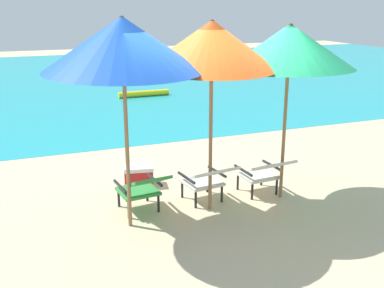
{
  "coord_description": "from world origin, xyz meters",
  "views": [
    {
      "loc": [
        -2.42,
        -5.9,
        2.83
      ],
      "look_at": [
        0.0,
        0.37,
        0.75
      ],
      "focal_mm": 43.04,
      "sensor_mm": 36.0,
      "label": 1
    }
  ],
  "objects_px": {
    "swim_buoy": "(144,93)",
    "cooler_box": "(139,175)",
    "lounge_chair_right": "(264,171)",
    "lounge_chair_left": "(142,187)",
    "lounge_chair_center": "(208,178)",
    "beach_umbrella_left": "(123,44)",
    "beach_umbrella_center": "(212,44)",
    "beach_umbrella_right": "(289,47)"
  },
  "relations": [
    {
      "from": "lounge_chair_left",
      "to": "lounge_chair_right",
      "type": "bearing_deg",
      "value": -1.8
    },
    {
      "from": "lounge_chair_right",
      "to": "beach_umbrella_left",
      "type": "height_order",
      "value": "beach_umbrella_left"
    },
    {
      "from": "lounge_chair_left",
      "to": "cooler_box",
      "type": "relative_size",
      "value": 1.78
    },
    {
      "from": "lounge_chair_right",
      "to": "cooler_box",
      "type": "bearing_deg",
      "value": 145.67
    },
    {
      "from": "swim_buoy",
      "to": "lounge_chair_left",
      "type": "xyz_separation_m",
      "value": [
        -2.23,
        -8.07,
        0.31
      ]
    },
    {
      "from": "lounge_chair_left",
      "to": "beach_umbrella_right",
      "type": "xyz_separation_m",
      "value": [
        2.1,
        -0.17,
        1.84
      ]
    },
    {
      "from": "beach_umbrella_center",
      "to": "beach_umbrella_right",
      "type": "height_order",
      "value": "beach_umbrella_center"
    },
    {
      "from": "lounge_chair_left",
      "to": "lounge_chair_center",
      "type": "xyz_separation_m",
      "value": [
        0.97,
        -0.02,
        0.0
      ]
    },
    {
      "from": "swim_buoy",
      "to": "beach_umbrella_center",
      "type": "relative_size",
      "value": 0.6
    },
    {
      "from": "beach_umbrella_center",
      "to": "cooler_box",
      "type": "xyz_separation_m",
      "value": [
        -0.72,
        1.24,
        -2.15
      ]
    },
    {
      "from": "lounge_chair_right",
      "to": "beach_umbrella_center",
      "type": "bearing_deg",
      "value": -172.93
    },
    {
      "from": "lounge_chair_center",
      "to": "beach_umbrella_right",
      "type": "distance_m",
      "value": 2.16
    },
    {
      "from": "beach_umbrella_center",
      "to": "beach_umbrella_right",
      "type": "relative_size",
      "value": 1.02
    },
    {
      "from": "cooler_box",
      "to": "swim_buoy",
      "type": "bearing_deg",
      "value": 73.97
    },
    {
      "from": "cooler_box",
      "to": "lounge_chair_center",
      "type": "bearing_deg",
      "value": -55.28
    },
    {
      "from": "swim_buoy",
      "to": "lounge_chair_left",
      "type": "distance_m",
      "value": 8.38
    },
    {
      "from": "lounge_chair_center",
      "to": "cooler_box",
      "type": "bearing_deg",
      "value": 124.72
    },
    {
      "from": "lounge_chair_center",
      "to": "beach_umbrella_center",
      "type": "xyz_separation_m",
      "value": [
        -0.03,
        -0.16,
        1.91
      ]
    },
    {
      "from": "beach_umbrella_center",
      "to": "cooler_box",
      "type": "height_order",
      "value": "beach_umbrella_center"
    },
    {
      "from": "lounge_chair_center",
      "to": "beach_umbrella_left",
      "type": "xyz_separation_m",
      "value": [
        -1.22,
        -0.26,
        1.95
      ]
    },
    {
      "from": "swim_buoy",
      "to": "cooler_box",
      "type": "distance_m",
      "value": 7.28
    },
    {
      "from": "beach_umbrella_right",
      "to": "cooler_box",
      "type": "relative_size",
      "value": 4.96
    },
    {
      "from": "lounge_chair_left",
      "to": "beach_umbrella_right",
      "type": "distance_m",
      "value": 2.8
    },
    {
      "from": "swim_buoy",
      "to": "beach_umbrella_center",
      "type": "bearing_deg",
      "value": -98.91
    },
    {
      "from": "lounge_chair_left",
      "to": "cooler_box",
      "type": "xyz_separation_m",
      "value": [
        0.22,
        1.07,
        -0.24
      ]
    },
    {
      "from": "lounge_chair_center",
      "to": "swim_buoy",
      "type": "bearing_deg",
      "value": 81.14
    },
    {
      "from": "swim_buoy",
      "to": "beach_umbrella_left",
      "type": "bearing_deg",
      "value": -106.55
    },
    {
      "from": "lounge_chair_right",
      "to": "beach_umbrella_right",
      "type": "bearing_deg",
      "value": -25.92
    },
    {
      "from": "lounge_chair_left",
      "to": "lounge_chair_right",
      "type": "relative_size",
      "value": 1.02
    },
    {
      "from": "beach_umbrella_right",
      "to": "beach_umbrella_center",
      "type": "bearing_deg",
      "value": -179.94
    },
    {
      "from": "lounge_chair_left",
      "to": "swim_buoy",
      "type": "bearing_deg",
      "value": 74.55
    },
    {
      "from": "beach_umbrella_center",
      "to": "cooler_box",
      "type": "relative_size",
      "value": 5.08
    },
    {
      "from": "swim_buoy",
      "to": "cooler_box",
      "type": "height_order",
      "value": "cooler_box"
    },
    {
      "from": "swim_buoy",
      "to": "beach_umbrella_center",
      "type": "height_order",
      "value": "beach_umbrella_center"
    },
    {
      "from": "swim_buoy",
      "to": "lounge_chair_center",
      "type": "bearing_deg",
      "value": -98.86
    },
    {
      "from": "swim_buoy",
      "to": "lounge_chair_right",
      "type": "xyz_separation_m",
      "value": [
        -0.36,
        -8.13,
        0.31
      ]
    },
    {
      "from": "beach_umbrella_left",
      "to": "beach_umbrella_center",
      "type": "distance_m",
      "value": 1.19
    },
    {
      "from": "swim_buoy",
      "to": "cooler_box",
      "type": "relative_size",
      "value": 3.07
    },
    {
      "from": "lounge_chair_center",
      "to": "beach_umbrella_center",
      "type": "relative_size",
      "value": 0.35
    },
    {
      "from": "lounge_chair_left",
      "to": "beach_umbrella_left",
      "type": "bearing_deg",
      "value": -131.86
    },
    {
      "from": "beach_umbrella_right",
      "to": "cooler_box",
      "type": "bearing_deg",
      "value": 146.64
    },
    {
      "from": "lounge_chair_center",
      "to": "beach_umbrella_left",
      "type": "height_order",
      "value": "beach_umbrella_left"
    }
  ]
}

